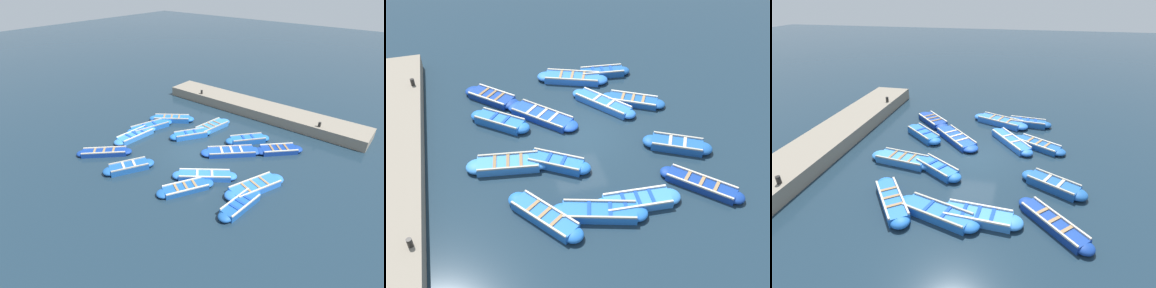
{
  "view_description": "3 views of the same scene",
  "coord_description": "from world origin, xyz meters",
  "views": [
    {
      "loc": [
        -13.46,
        -10.4,
        10.59
      ],
      "look_at": [
        0.48,
        0.87,
        0.22
      ],
      "focal_mm": 28.0,
      "sensor_mm": 36.0,
      "label": 1
    },
    {
      "loc": [
        4.49,
        16.2,
        13.3
      ],
      "look_at": [
        0.29,
        0.99,
        0.29
      ],
      "focal_mm": 42.0,
      "sensor_mm": 36.0,
      "label": 2
    },
    {
      "loc": [
        -2.44,
        14.08,
        8.15
      ],
      "look_at": [
        0.67,
        -0.64,
        0.38
      ],
      "focal_mm": 28.0,
      "sensor_mm": 36.0,
      "label": 3
    }
  ],
  "objects": [
    {
      "name": "ground_plane",
      "position": [
        0.0,
        0.0,
        0.0
      ],
      "size": [
        120.0,
        120.0,
        0.0
      ],
      "primitive_type": "plane",
      "color": "#1C303F"
    },
    {
      "name": "boat_inner_gap",
      "position": [
        3.61,
        -4.1,
        0.17
      ],
      "size": [
        3.0,
        2.98,
        0.39
      ],
      "color": "navy",
      "rests_on": "ground"
    },
    {
      "name": "boat_tucked",
      "position": [
        2.66,
        4.76,
        0.19
      ],
      "size": [
        2.77,
        3.4,
        0.45
      ],
      "color": "blue",
      "rests_on": "ground"
    },
    {
      "name": "bollard_mid_north",
      "position": [
        7.46,
        5.37,
        0.98
      ],
      "size": [
        0.2,
        0.2,
        0.35
      ],
      "primitive_type": "cylinder",
      "color": "black",
      "rests_on": "quay_wall"
    },
    {
      "name": "boat_broadside",
      "position": [
        -1.08,
        4.94,
        0.17
      ],
      "size": [
        3.65,
        1.14,
        0.4
      ],
      "color": "#3884E0",
      "rests_on": "ground"
    },
    {
      "name": "quay_wall",
      "position": [
        8.44,
        0.0,
        0.4
      ],
      "size": [
        2.66,
        17.41,
        0.8
      ],
      "color": "gray",
      "rests_on": "ground"
    },
    {
      "name": "boat_stern_in",
      "position": [
        1.52,
        1.85,
        0.19
      ],
      "size": [
        3.06,
        2.35,
        0.44
      ],
      "color": "blue",
      "rests_on": "ground"
    },
    {
      "name": "boat_outer_right",
      "position": [
        -0.98,
        -4.82,
        0.18
      ],
      "size": [
        4.02,
        2.33,
        0.42
      ],
      "color": "blue",
      "rests_on": "ground"
    },
    {
      "name": "boat_centre",
      "position": [
        -1.88,
        -1.99,
        0.17
      ],
      "size": [
        2.91,
        3.49,
        0.39
      ],
      "color": "blue",
      "rests_on": "ground"
    },
    {
      "name": "boat_far_corner",
      "position": [
        -3.98,
        4.75,
        0.17
      ],
      "size": [
        3.03,
        3.09,
        0.39
      ],
      "color": "navy",
      "rests_on": "ground"
    },
    {
      "name": "boat_near_quay",
      "position": [
        1.39,
        -1.75,
        0.16
      ],
      "size": [
        3.47,
        3.58,
        0.38
      ],
      "color": "#1947B7",
      "rests_on": "ground"
    },
    {
      "name": "boat_alongside",
      "position": [
        -2.78,
        -4.96,
        0.19
      ],
      "size": [
        3.24,
        1.08,
        0.43
      ],
      "color": "#1E59AD",
      "rests_on": "ground"
    },
    {
      "name": "boat_outer_left",
      "position": [
        -3.46,
        -1.85,
        0.15
      ],
      "size": [
        3.31,
        2.37,
        0.37
      ],
      "color": "#1E59AD",
      "rests_on": "ground"
    },
    {
      "name": "boat_bow_out",
      "position": [
        3.56,
        1.39,
        0.18
      ],
      "size": [
        3.75,
        1.49,
        0.42
      ],
      "color": "#3884E0",
      "rests_on": "ground"
    },
    {
      "name": "boat_end_of_row",
      "position": [
        3.49,
        -1.8,
        0.2
      ],
      "size": [
        2.99,
        2.68,
        0.45
      ],
      "color": "blue",
      "rests_on": "ground"
    },
    {
      "name": "bollard_north",
      "position": [
        7.46,
        -5.37,
        0.98
      ],
      "size": [
        0.2,
        0.2,
        0.35
      ],
      "primitive_type": "cylinder",
      "color": "black",
      "rests_on": "quay_wall"
    },
    {
      "name": "boat_drifting",
      "position": [
        -4.11,
        2.13,
        0.19
      ],
      "size": [
        3.18,
        2.25,
        0.44
      ],
      "color": "#1E59AD",
      "rests_on": "ground"
    },
    {
      "name": "boat_mid_row",
      "position": [
        0.57,
        5.11,
        0.18
      ],
      "size": [
        3.86,
        1.91,
        0.42
      ],
      "color": "blue",
      "rests_on": "ground"
    }
  ]
}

